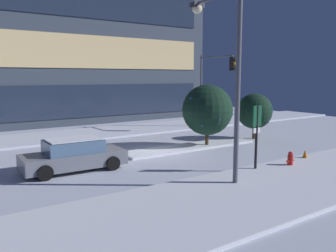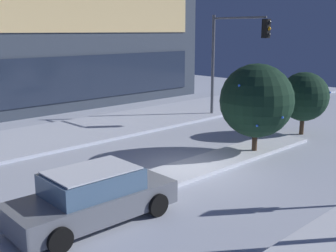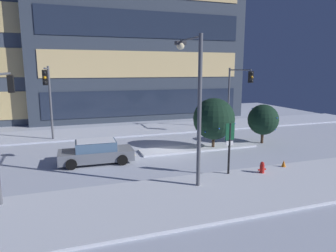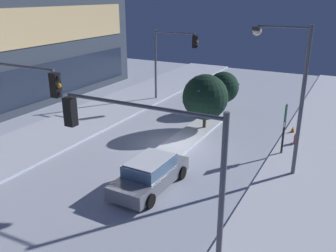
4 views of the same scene
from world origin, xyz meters
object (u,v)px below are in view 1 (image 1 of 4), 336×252
object	(u,v)px
fire_hydrant	(290,160)
decorated_tree_left_of_median	(207,110)
construction_cone	(305,155)
car_near	(74,155)
decorated_tree_median	(255,111)
traffic_light_corner_far_right	(214,78)
parking_info_sign	(257,129)
street_lamp_arched	(224,61)

from	to	relation	value
fire_hydrant	decorated_tree_left_of_median	size ratio (longest dim) A/B	0.21
fire_hydrant	construction_cone	distance (m)	1.99
fire_hydrant	car_near	bearing A→B (deg)	148.38
decorated_tree_median	traffic_light_corner_far_right	bearing A→B (deg)	84.41
traffic_light_corner_far_right	fire_hydrant	xyz separation A→B (m)	(-5.12, -11.27, -3.84)
parking_info_sign	decorated_tree_left_of_median	xyz separation A→B (m)	(1.92, 5.63, 0.35)
construction_cone	car_near	bearing A→B (deg)	155.51
parking_info_sign	decorated_tree_left_of_median	world-z (taller)	decorated_tree_left_of_median
car_near	decorated_tree_median	world-z (taller)	decorated_tree_median
traffic_light_corner_far_right	decorated_tree_median	world-z (taller)	traffic_light_corner_far_right
fire_hydrant	decorated_tree_left_of_median	distance (m)	6.41
decorated_tree_median	decorated_tree_left_of_median	bearing A→B (deg)	-175.70
car_near	street_lamp_arched	bearing A→B (deg)	-47.84
traffic_light_corner_far_right	decorated_tree_median	distance (m)	5.34
decorated_tree_left_of_median	fire_hydrant	bearing A→B (deg)	-90.43
car_near	construction_cone	world-z (taller)	car_near
car_near	street_lamp_arched	distance (m)	8.01
fire_hydrant	traffic_light_corner_far_right	bearing A→B (deg)	65.57
parking_info_sign	fire_hydrant	bearing A→B (deg)	-107.12
parking_info_sign	car_near	bearing A→B (deg)	51.91
car_near	construction_cone	xyz separation A→B (m)	(10.58, -4.82, -0.44)
car_near	street_lamp_arched	size ratio (longest dim) A/B	0.63
traffic_light_corner_far_right	decorated_tree_left_of_median	xyz separation A→B (m)	(-5.08, -5.16, -1.92)
fire_hydrant	decorated_tree_median	bearing A→B (deg)	54.26
decorated_tree_median	construction_cone	xyz separation A→B (m)	(-2.74, -5.95, -1.66)
traffic_light_corner_far_right	construction_cone	bearing A→B (deg)	-16.60
parking_info_sign	decorated_tree_left_of_median	distance (m)	5.96
decorated_tree_median	decorated_tree_left_of_median	distance (m)	4.63
construction_cone	decorated_tree_left_of_median	bearing A→B (deg)	108.45
traffic_light_corner_far_right	street_lamp_arched	xyz separation A→B (m)	(-9.35, -11.09, 0.71)
decorated_tree_left_of_median	construction_cone	xyz separation A→B (m)	(1.87, -5.60, -2.02)
traffic_light_corner_far_right	fire_hydrant	world-z (taller)	traffic_light_corner_far_right
parking_info_sign	construction_cone	bearing A→B (deg)	-92.12
decorated_tree_left_of_median	traffic_light_corner_far_right	bearing A→B (deg)	45.45
street_lamp_arched	parking_info_sign	xyz separation A→B (m)	(2.36, 0.31, -2.98)
car_near	fire_hydrant	size ratio (longest dim) A/B	6.04
parking_info_sign	construction_cone	distance (m)	4.14
street_lamp_arched	decorated_tree_left_of_median	bearing A→B (deg)	-37.53
car_near	decorated_tree_left_of_median	world-z (taller)	decorated_tree_left_of_median
decorated_tree_left_of_median	decorated_tree_median	bearing A→B (deg)	4.30
fire_hydrant	construction_cone	size ratio (longest dim) A/B	1.44
decorated_tree_median	construction_cone	size ratio (longest dim) A/B	5.76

